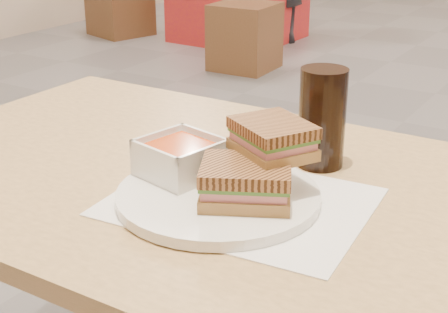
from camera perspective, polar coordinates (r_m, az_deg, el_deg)
The scene contains 9 objects.
main_table at distance 1.08m, azimuth 0.18°, elevation -7.58°, with size 1.21×0.71×0.75m.
tray_liner at distance 0.96m, azimuth 1.42°, elevation -3.93°, with size 0.38×0.31×0.00m.
plate at distance 0.95m, azimuth -0.51°, elevation -3.42°, with size 0.30×0.30×0.02m.
soup_bowl at distance 1.00m, azimuth -3.78°, elevation -0.25°, with size 0.13×0.13×0.06m.
panini_lower at distance 0.91m, azimuth 1.89°, elevation -2.23°, with size 0.16×0.15×0.06m.
panini_upper at distance 0.94m, azimuth 4.22°, elevation 1.58°, with size 0.14×0.13×0.05m.
cola_glass at distance 1.07m, azimuth 8.46°, elevation 3.30°, with size 0.08×0.08×0.16m.
bg_chair_0l at distance 5.78m, azimuth -8.97°, elevation 12.71°, with size 0.53×0.53×0.48m.
bg_chair_0r at distance 4.59m, azimuth 1.81°, elevation 10.30°, with size 0.41×0.41×0.45m.
Camera 1 is at (0.47, -2.73, 1.17)m, focal length 53.00 mm.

